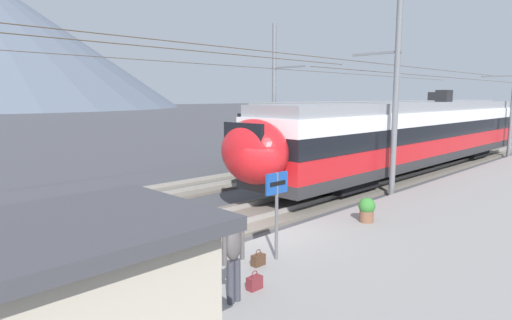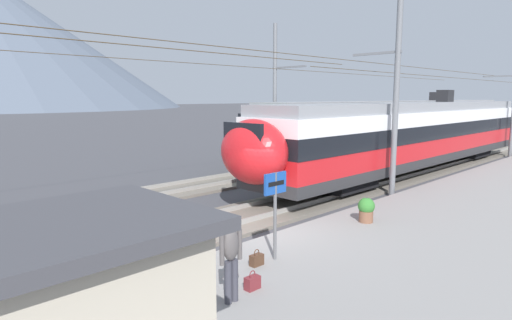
% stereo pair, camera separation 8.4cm
% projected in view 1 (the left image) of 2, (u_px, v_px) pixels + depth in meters
% --- Properties ---
extents(ground_plane, '(400.00, 400.00, 0.00)m').
position_uv_depth(ground_plane, '(256.00, 237.00, 12.80)').
color(ground_plane, '#424247').
extents(platform_slab, '(120.00, 7.13, 0.30)m').
position_uv_depth(platform_slab, '(388.00, 274.00, 9.79)').
color(platform_slab, gray).
rests_on(platform_slab, ground).
extents(track_near, '(120.00, 3.00, 0.28)m').
position_uv_depth(track_near, '(219.00, 224.00, 13.96)').
color(track_near, '#6B6359').
rests_on(track_near, ground).
extents(track_far, '(120.00, 3.00, 0.28)m').
position_uv_depth(track_far, '(136.00, 197.00, 17.66)').
color(track_far, '#6B6359').
rests_on(track_far, ground).
extents(train_near_platform, '(25.09, 3.03, 4.27)m').
position_uv_depth(train_near_platform, '(411.00, 133.00, 23.00)').
color(train_near_platform, '#2D2D30').
rests_on(train_near_platform, track_near).
extents(train_far_track, '(33.84, 2.95, 4.27)m').
position_uv_depth(train_far_track, '(403.00, 122.00, 33.56)').
color(train_far_track, '#2D2D30').
rests_on(train_far_track, track_far).
extents(catenary_mast_mid, '(39.27, 2.23, 8.03)m').
position_uv_depth(catenary_mast_mid, '(393.00, 96.00, 17.55)').
color(catenary_mast_mid, slate).
rests_on(catenary_mast_mid, ground).
extents(catenary_mast_east, '(39.27, 2.23, 7.31)m').
position_uv_depth(catenary_mast_east, '(510.00, 102.00, 29.13)').
color(catenary_mast_east, slate).
rests_on(catenary_mast_east, ground).
extents(catenary_mast_far_side, '(39.27, 2.53, 8.47)m').
position_uv_depth(catenary_mast_far_side, '(276.00, 93.00, 26.00)').
color(catenary_mast_far_side, slate).
rests_on(catenary_mast_far_side, ground).
extents(platform_sign, '(0.70, 0.08, 2.10)m').
position_uv_depth(platform_sign, '(277.00, 196.00, 10.07)').
color(platform_sign, '#59595B').
rests_on(platform_sign, platform_slab).
extents(passenger_walking, '(0.53, 0.22, 1.69)m').
position_uv_depth(passenger_walking, '(234.00, 254.00, 8.01)').
color(passenger_walking, '#383842').
rests_on(passenger_walking, platform_slab).
extents(handbag_beside_passenger, '(0.32, 0.18, 0.40)m').
position_uv_depth(handbag_beside_passenger, '(255.00, 283.00, 8.66)').
color(handbag_beside_passenger, maroon).
rests_on(handbag_beside_passenger, platform_slab).
extents(handbag_near_sign, '(0.32, 0.18, 0.39)m').
position_uv_depth(handbag_near_sign, '(258.00, 260.00, 9.89)').
color(handbag_near_sign, '#472D1E').
rests_on(handbag_near_sign, platform_slab).
extents(potted_plant_platform_edge, '(0.52, 0.52, 0.77)m').
position_uv_depth(potted_plant_platform_edge, '(367.00, 209.00, 13.30)').
color(potted_plant_platform_edge, brown).
rests_on(potted_plant_platform_edge, platform_slab).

